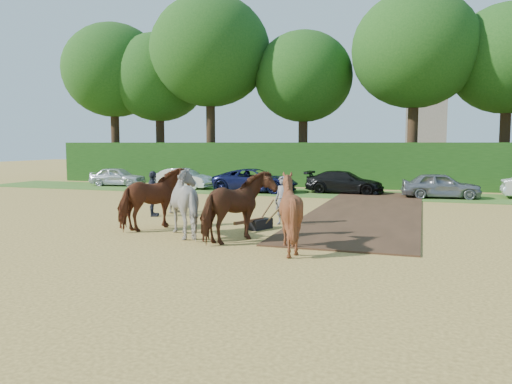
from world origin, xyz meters
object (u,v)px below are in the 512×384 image
object	(u,v)px
spectator_far	(153,194)
parked_cars	(400,184)
plough_team	(217,205)
spectator_near	(177,193)
church	(428,60)

from	to	relation	value
spectator_far	parked_cars	bearing A→B (deg)	-63.17
spectator_far	plough_team	bearing A→B (deg)	-153.06
spectator_near	church	size ratio (longest dim) A/B	0.06
spectator_near	plough_team	bearing A→B (deg)	-125.91
spectator_near	plough_team	world-z (taller)	plough_team
plough_team	church	xyz separation A→B (m)	(6.31, 55.72, 12.67)
church	parked_cars	bearing A→B (deg)	-91.98
spectator_far	church	distance (m)	54.81
plough_team	spectator_near	bearing A→B (deg)	129.00
parked_cars	church	world-z (taller)	church
parked_cars	church	xyz separation A→B (m)	(1.42, 41.00, 13.05)
spectator_far	plough_team	size ratio (longest dim) A/B	0.25
church	spectator_near	bearing A→B (deg)	-101.31
spectator_far	parked_cars	distance (m)	14.50
spectator_near	parked_cars	xyz separation A→B (m)	(8.76, 9.93, -0.16)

